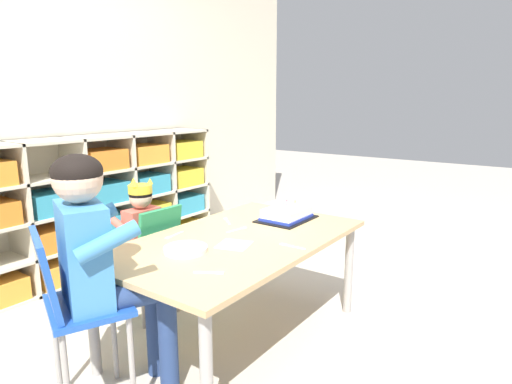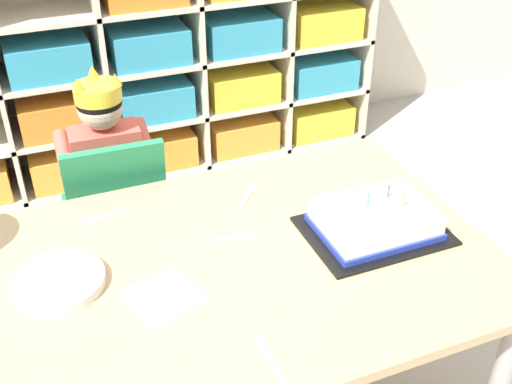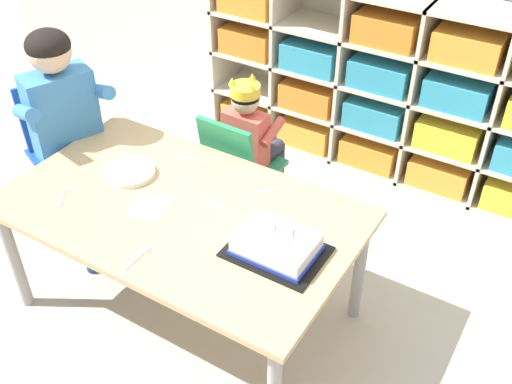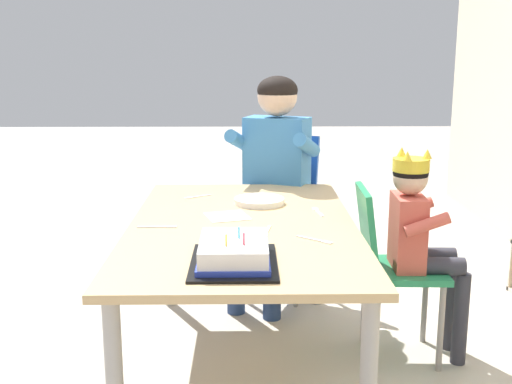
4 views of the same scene
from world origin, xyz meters
The scene contains 11 objects.
storage_cubby_shelf centered at (0.29, 1.53, 0.48)m, with size 2.12×0.35×1.03m.
activity_table centered at (0.00, 0.00, 0.52)m, with size 1.41×0.84×0.58m.
classroom_chair_blue centered at (-0.10, 0.57, 0.40)m, with size 0.33×0.35×0.69m.
child_with_crown centered at (-0.10, 0.69, 0.53)m, with size 0.30×0.31×0.85m.
birthday_cake_on_tray centered at (0.45, -0.02, 0.61)m, with size 0.35×0.26×0.11m.
paper_plate_stack centered at (-0.31, 0.07, 0.59)m, with size 0.21×0.21×0.02m, color white.
paper_napkin_square centered at (-0.10, -0.06, 0.58)m, with size 0.15×0.15×0.00m, color white.
fork_near_cake_tray centered at (0.05, -0.30, 0.58)m, with size 0.02×0.14×0.00m.
fork_near_child_seat centered at (0.12, 0.09, 0.58)m, with size 0.14×0.04×0.00m.
fork_beside_plate_stack centered at (-0.17, 0.30, 0.58)m, with size 0.14×0.03×0.00m.
fork_at_table_front_edge centered at (0.22, 0.25, 0.58)m, with size 0.10×0.12×0.00m.
Camera 2 is at (-0.30, -1.09, 1.53)m, focal length 43.82 mm.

